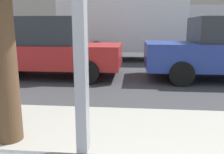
{
  "coord_description": "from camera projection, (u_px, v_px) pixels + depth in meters",
  "views": [
    {
      "loc": [
        0.23,
        -0.94,
        1.51
      ],
      "look_at": [
        -0.03,
        1.85,
        0.91
      ],
      "focal_mm": 37.72,
      "sensor_mm": 36.0,
      "label": 1
    }
  ],
  "objects": [
    {
      "name": "sidewalk_strip",
      "position": [
        112.0,
        151.0,
        2.8
      ],
      "size": [
        16.0,
        2.8,
        0.1
      ],
      "primitive_type": "cube",
      "color": "#9E998E",
      "rests_on": "ground"
    },
    {
      "name": "ground_plane",
      "position": [
        128.0,
        67.0,
        9.04
      ],
      "size": [
        60.0,
        60.0,
        0.0
      ],
      "primitive_type": "plane",
      "color": "#38383A"
    },
    {
      "name": "parked_car_red",
      "position": [
        48.0,
        47.0,
        7.15
      ],
      "size": [
        4.35,
        2.06,
        1.78
      ],
      "color": "red",
      "rests_on": "ground"
    },
    {
      "name": "building_facade_far",
      "position": [
        132.0,
        7.0,
        20.01
      ],
      "size": [
        28.0,
        1.2,
        6.22
      ],
      "primitive_type": "cube",
      "color": "#A89E8E",
      "rests_on": "ground"
    },
    {
      "name": "box_truck",
      "position": [
        137.0,
        22.0,
        10.64
      ],
      "size": [
        7.2,
        2.44,
        3.16
      ],
      "color": "silver",
      "rests_on": "ground"
    }
  ]
}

